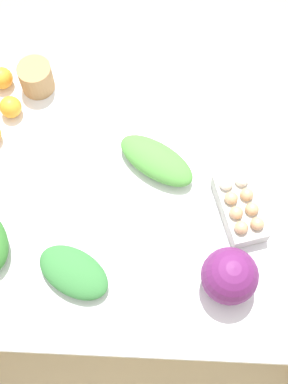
# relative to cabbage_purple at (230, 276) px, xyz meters

# --- Properties ---
(ground_plane) EXTENTS (8.00, 8.00, 0.00)m
(ground_plane) POSITION_rel_cabbage_purple_xyz_m (-0.27, 0.30, -0.85)
(ground_plane) COLOR #C6B289
(dining_table) EXTENTS (1.47, 1.07, 0.76)m
(dining_table) POSITION_rel_cabbage_purple_xyz_m (-0.27, 0.30, -0.17)
(dining_table) COLOR silver
(dining_table) RESTS_ON ground_plane
(cabbage_purple) EXTENTS (0.18, 0.18, 0.18)m
(cabbage_purple) POSITION_rel_cabbage_purple_xyz_m (0.00, 0.00, 0.00)
(cabbage_purple) COLOR #601E5B
(cabbage_purple) RESTS_ON dining_table
(egg_carton) EXTENTS (0.19, 0.27, 0.09)m
(egg_carton) POSITION_rel_cabbage_purple_xyz_m (0.05, 0.25, -0.05)
(egg_carton) COLOR #B7B7B2
(egg_carton) RESTS_ON dining_table
(paper_bag) EXTENTS (0.12, 0.12, 0.11)m
(paper_bag) POSITION_rel_cabbage_purple_xyz_m (-0.69, 0.72, -0.03)
(paper_bag) COLOR #A87F51
(paper_bag) RESTS_ON dining_table
(greens_bunch_scallion) EXTENTS (0.28, 0.25, 0.07)m
(greens_bunch_scallion) POSITION_rel_cabbage_purple_xyz_m (-0.48, 0.01, -0.06)
(greens_bunch_scallion) COLOR #337538
(greens_bunch_scallion) RESTS_ON dining_table
(greens_bunch_beet_tops) EXTENTS (0.31, 0.27, 0.08)m
(greens_bunch_beet_tops) POSITION_rel_cabbage_purple_xyz_m (-0.24, 0.41, -0.05)
(greens_bunch_beet_tops) COLOR #4C933D
(greens_bunch_beet_tops) RESTS_ON dining_table
(orange_4) EXTENTS (0.08, 0.08, 0.08)m
(orange_4) POSITION_rel_cabbage_purple_xyz_m (-0.77, 0.60, -0.05)
(orange_4) COLOR orange
(orange_4) RESTS_ON dining_table
(orange_6) EXTENTS (0.08, 0.08, 0.08)m
(orange_6) POSITION_rel_cabbage_purple_xyz_m (-0.82, 0.72, -0.05)
(orange_6) COLOR orange
(orange_6) RESTS_ON dining_table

